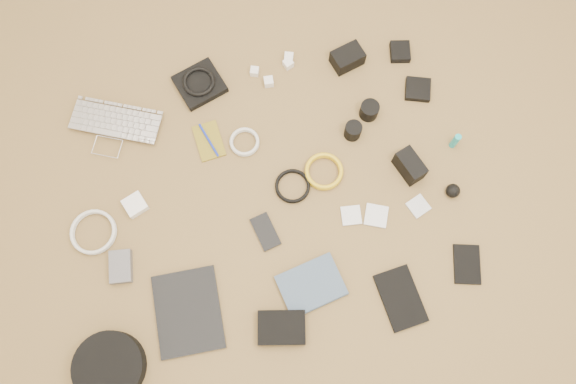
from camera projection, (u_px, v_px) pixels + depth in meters
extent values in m
cube|color=brown|center=(274.00, 194.00, 2.02)|extent=(4.00, 4.00, 0.04)
imported|color=silver|center=(113.00, 133.00, 2.05)|extent=(0.39, 0.34, 0.03)
cube|color=black|center=(200.00, 84.00, 2.10)|extent=(0.20, 0.20, 0.03)
torus|color=black|center=(199.00, 81.00, 2.08)|extent=(0.13, 0.13, 0.02)
cube|color=white|center=(255.00, 71.00, 2.12)|extent=(0.04, 0.04, 0.03)
cube|color=white|center=(288.00, 64.00, 2.12)|extent=(0.04, 0.04, 0.03)
cube|color=white|center=(289.00, 58.00, 2.13)|extent=(0.04, 0.04, 0.03)
cube|color=white|center=(269.00, 82.00, 2.10)|extent=(0.04, 0.04, 0.03)
cube|color=black|center=(347.00, 58.00, 2.11)|extent=(0.13, 0.11, 0.07)
cube|color=black|center=(400.00, 52.00, 2.14)|extent=(0.09, 0.10, 0.03)
cube|color=olive|center=(209.00, 141.00, 2.05)|extent=(0.10, 0.15, 0.01)
cylinder|color=#1529B1|center=(209.00, 140.00, 2.04)|extent=(0.05, 0.14, 0.01)
torus|color=silver|center=(245.00, 143.00, 2.04)|extent=(0.11, 0.11, 0.01)
cylinder|color=black|center=(353.00, 131.00, 2.03)|extent=(0.07, 0.07, 0.07)
cylinder|color=black|center=(369.00, 110.00, 2.05)|extent=(0.08, 0.08, 0.06)
cube|color=black|center=(418.00, 89.00, 2.10)|extent=(0.12, 0.12, 0.02)
cube|color=white|center=(135.00, 205.00, 1.97)|extent=(0.09, 0.09, 0.03)
torus|color=silver|center=(94.00, 232.00, 1.95)|extent=(0.18, 0.18, 0.01)
torus|color=black|center=(293.00, 187.00, 2.00)|extent=(0.14, 0.14, 0.01)
torus|color=gold|center=(324.00, 172.00, 2.01)|extent=(0.18, 0.18, 0.02)
cube|color=black|center=(410.00, 166.00, 1.98)|extent=(0.10, 0.13, 0.09)
cylinder|color=#1BA8B0|center=(455.00, 141.00, 2.01)|extent=(0.03, 0.03, 0.08)
cube|color=#59585D|center=(121.00, 267.00, 1.91)|extent=(0.09, 0.12, 0.03)
cube|color=black|center=(188.00, 312.00, 1.88)|extent=(0.23, 0.29, 0.01)
cube|color=black|center=(265.00, 232.00, 1.95)|extent=(0.09, 0.14, 0.01)
cube|color=silver|center=(351.00, 215.00, 1.97)|extent=(0.08, 0.08, 0.01)
cube|color=silver|center=(376.00, 216.00, 1.97)|extent=(0.10, 0.10, 0.01)
cube|color=silver|center=(418.00, 206.00, 1.98)|extent=(0.09, 0.09, 0.01)
sphere|color=black|center=(453.00, 191.00, 1.97)|extent=(0.05, 0.05, 0.05)
cylinder|color=black|center=(109.00, 367.00, 1.80)|extent=(0.29, 0.29, 0.06)
cube|color=black|center=(282.00, 328.00, 1.85)|extent=(0.18, 0.14, 0.04)
imported|color=#40546C|center=(321.00, 307.00, 1.88)|extent=(0.23, 0.19, 0.02)
cube|color=black|center=(401.00, 298.00, 1.89)|extent=(0.14, 0.21, 0.01)
cube|color=black|center=(467.00, 264.00, 1.92)|extent=(0.12, 0.15, 0.01)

